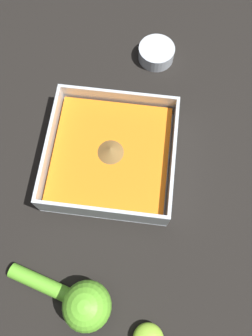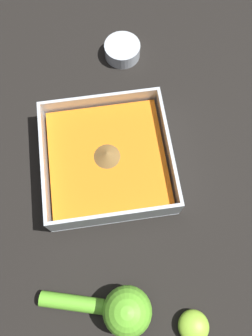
{
  "view_description": "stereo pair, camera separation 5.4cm",
  "coord_description": "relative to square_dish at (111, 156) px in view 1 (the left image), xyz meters",
  "views": [
    {
      "loc": [
        -0.25,
        -0.03,
        0.59
      ],
      "look_at": [
        -0.05,
        -0.0,
        0.03
      ],
      "focal_mm": 35.0,
      "sensor_mm": 36.0,
      "label": 1
    },
    {
      "loc": [
        -0.25,
        0.02,
        0.59
      ],
      "look_at": [
        -0.05,
        -0.0,
        0.03
      ],
      "focal_mm": 35.0,
      "sensor_mm": 36.0,
      "label": 2
    }
  ],
  "objects": [
    {
      "name": "square_dish",
      "position": [
        0.0,
        0.0,
        0.0
      ],
      "size": [
        0.23,
        0.23,
        0.06
      ],
      "color": "silver",
      "rests_on": "ground_plane"
    },
    {
      "name": "lemon_squeezer",
      "position": [
        -0.26,
        0.01,
        0.01
      ],
      "size": [
        0.09,
        0.18,
        0.08
      ],
      "rotation": [
        0.0,
        0.0,
        4.44
      ],
      "color": "#6BC633",
      "rests_on": "ground_plane"
    },
    {
      "name": "spice_bowl",
      "position": [
        0.25,
        -0.06,
        -0.01
      ],
      "size": [
        0.08,
        0.08,
        0.03
      ],
      "color": "silver",
      "rests_on": "ground_plane"
    },
    {
      "name": "ground_plane",
      "position": [
        0.03,
        -0.03,
        -0.02
      ],
      "size": [
        4.0,
        4.0,
        0.0
      ],
      "primitive_type": "plane",
      "color": "black"
    }
  ]
}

